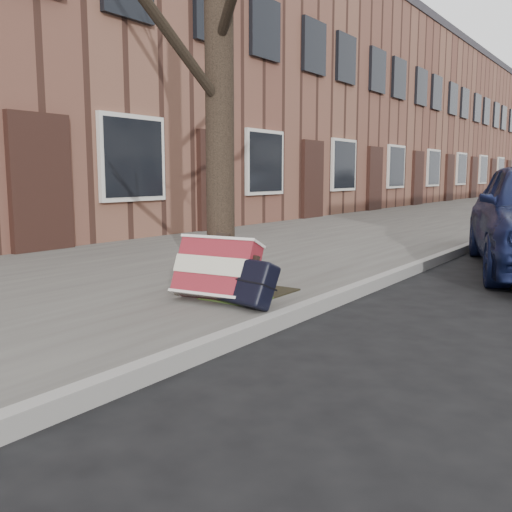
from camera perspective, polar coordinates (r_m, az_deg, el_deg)
The scene contains 6 objects.
ground at distance 3.46m, azimuth 13.61°, elevation -12.75°, with size 120.00×120.00×0.00m, color black.
near_sidewalk at distance 18.70m, azimuth 19.82°, elevation 4.07°, with size 5.00×70.00×0.12m, color #65635C.
house_near at distance 21.97m, azimuth 5.53°, elevation 14.02°, with size 6.80×40.00×7.00m, color brown.
dirt_patch at distance 5.38m, azimuth -1.74°, elevation -3.59°, with size 0.85×0.85×0.01m, color black.
suitcase_red at distance 4.98m, azimuth -3.97°, elevation -1.31°, with size 0.73×0.20×0.53m, color maroon.
suitcase_navy at distance 4.77m, azimuth -0.96°, elevation -2.58°, with size 0.54×0.17×0.39m, color black.
Camera 1 is at (1.14, -3.03, 1.22)m, focal length 40.00 mm.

